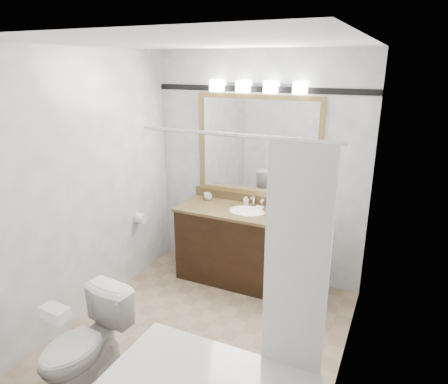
% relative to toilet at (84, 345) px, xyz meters
% --- Properties ---
extents(room, '(2.42, 2.62, 2.52)m').
position_rel_toilet_xyz_m(room, '(0.52, 0.92, 0.88)').
color(room, tan).
rests_on(room, ground).
extents(vanity, '(1.53, 0.58, 0.97)m').
position_rel_toilet_xyz_m(vanity, '(0.52, 1.93, 0.08)').
color(vanity, black).
rests_on(vanity, ground).
extents(mirror, '(1.40, 0.04, 1.10)m').
position_rel_toilet_xyz_m(mirror, '(0.52, 2.20, 1.13)').
color(mirror, '#9C8146').
rests_on(mirror, room).
extents(vanity_light_bar, '(1.02, 0.14, 0.12)m').
position_rel_toilet_xyz_m(vanity_light_bar, '(0.52, 2.14, 1.77)').
color(vanity_light_bar, silver).
rests_on(vanity_light_bar, room).
extents(accent_stripe, '(2.40, 0.01, 0.06)m').
position_rel_toilet_xyz_m(accent_stripe, '(0.52, 2.21, 1.73)').
color(accent_stripe, black).
rests_on(accent_stripe, room).
extents(tp_roll, '(0.11, 0.12, 0.12)m').
position_rel_toilet_xyz_m(tp_roll, '(-0.62, 1.58, 0.33)').
color(tp_roll, white).
rests_on(tp_roll, room).
extents(toilet, '(0.48, 0.75, 0.73)m').
position_rel_toilet_xyz_m(toilet, '(0.00, 0.00, 0.00)').
color(toilet, white).
rests_on(toilet, ground).
extents(tissue_box, '(0.21, 0.12, 0.08)m').
position_rel_toilet_xyz_m(tissue_box, '(0.00, -0.20, 0.41)').
color(tissue_box, white).
rests_on(tissue_box, toilet).
extents(coffee_maker, '(0.16, 0.21, 0.32)m').
position_rel_toilet_xyz_m(coffee_maker, '(0.98, 1.99, 0.65)').
color(coffee_maker, black).
rests_on(coffee_maker, vanity).
extents(cup_left, '(0.10, 0.10, 0.07)m').
position_rel_toilet_xyz_m(cup_left, '(-0.02, 2.08, 0.52)').
color(cup_left, white).
rests_on(cup_left, vanity).
extents(cup_right, '(0.10, 0.10, 0.07)m').
position_rel_toilet_xyz_m(cup_right, '(-0.05, 2.10, 0.52)').
color(cup_right, white).
rests_on(cup_right, vanity).
extents(soap_bottle_a, '(0.05, 0.05, 0.10)m').
position_rel_toilet_xyz_m(soap_bottle_a, '(0.44, 2.10, 0.53)').
color(soap_bottle_a, white).
rests_on(soap_bottle_a, vanity).
extents(soap_bottle_b, '(0.08, 0.08, 0.08)m').
position_rel_toilet_xyz_m(soap_bottle_b, '(0.74, 2.07, 0.52)').
color(soap_bottle_b, white).
rests_on(soap_bottle_b, vanity).
extents(soap_bar, '(0.09, 0.06, 0.03)m').
position_rel_toilet_xyz_m(soap_bar, '(0.61, 2.05, 0.50)').
color(soap_bar, '#EEE4C4').
rests_on(soap_bar, vanity).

